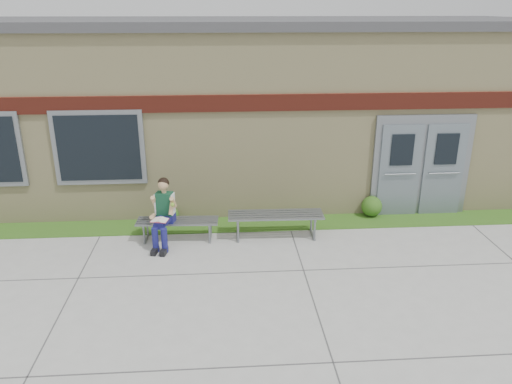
{
  "coord_description": "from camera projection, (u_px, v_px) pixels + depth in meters",
  "views": [
    {
      "loc": [
        -0.42,
        -7.38,
        4.48
      ],
      "look_at": [
        0.22,
        1.7,
        1.09
      ],
      "focal_mm": 35.0,
      "sensor_mm": 36.0,
      "label": 1
    }
  ],
  "objects": [
    {
      "name": "girl",
      "position": [
        163.0,
        212.0,
        9.78
      ],
      "size": [
        0.51,
        0.88,
        1.36
      ],
      "rotation": [
        0.0,
        0.0,
        -0.21
      ],
      "color": "navy",
      "rests_on": "ground"
    },
    {
      "name": "bench_left",
      "position": [
        178.0,
        225.0,
        10.12
      ],
      "size": [
        1.66,
        0.53,
        0.43
      ],
      "rotation": [
        0.0,
        0.0,
        -0.05
      ],
      "color": "slate",
      "rests_on": "ground"
    },
    {
      "name": "shrub_east",
      "position": [
        372.0,
        206.0,
        11.26
      ],
      "size": [
        0.46,
        0.46,
        0.46
      ],
      "primitive_type": "sphere",
      "color": "#2F5316",
      "rests_on": "grass_strip"
    },
    {
      "name": "ground",
      "position": [
        250.0,
        287.0,
        8.49
      ],
      "size": [
        80.0,
        80.0,
        0.0
      ],
      "primitive_type": "plane",
      "color": "#9E9E99",
      "rests_on": "ground"
    },
    {
      "name": "grass_strip",
      "position": [
        243.0,
        224.0,
        10.92
      ],
      "size": [
        16.0,
        0.8,
        0.02
      ],
      "primitive_type": "cube",
      "color": "#2F5316",
      "rests_on": "ground"
    },
    {
      "name": "shrub_mid",
      "position": [
        172.0,
        214.0,
        10.99
      ],
      "size": [
        0.32,
        0.32,
        0.32
      ],
      "primitive_type": "sphere",
      "color": "#2F5316",
      "rests_on": "grass_strip"
    },
    {
      "name": "bench_right",
      "position": [
        276.0,
        219.0,
        10.23
      ],
      "size": [
        1.95,
        0.58,
        0.5
      ],
      "rotation": [
        0.0,
        0.0,
        -0.02
      ],
      "color": "slate",
      "rests_on": "ground"
    },
    {
      "name": "school_building",
      "position": [
        237.0,
        101.0,
        13.35
      ],
      "size": [
        16.2,
        6.22,
        4.2
      ],
      "color": "beige",
      "rests_on": "ground"
    }
  ]
}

